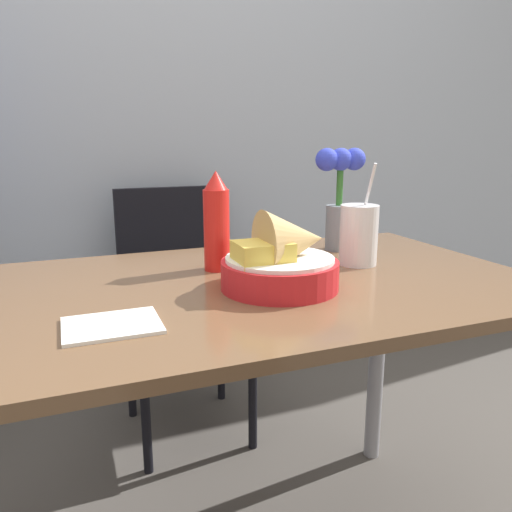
{
  "coord_description": "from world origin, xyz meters",
  "views": [
    {
      "loc": [
        -0.33,
        -0.95,
        1.05
      ],
      "look_at": [
        0.03,
        -0.02,
        0.81
      ],
      "focal_mm": 35.0,
      "sensor_mm": 36.0,
      "label": 1
    }
  ],
  "objects_px": {
    "drink_cup": "(359,237)",
    "flower_vase": "(339,192)",
    "food_basket": "(283,260)",
    "ketchup_bottle": "(217,223)",
    "chair_far_window": "(179,289)"
  },
  "relations": [
    {
      "from": "drink_cup",
      "to": "chair_far_window",
      "type": "bearing_deg",
      "value": 111.47
    },
    {
      "from": "food_basket",
      "to": "chair_far_window",
      "type": "bearing_deg",
      "value": 92.41
    },
    {
      "from": "chair_far_window",
      "to": "flower_vase",
      "type": "xyz_separation_m",
      "value": [
        0.32,
        -0.56,
        0.39
      ]
    },
    {
      "from": "flower_vase",
      "to": "ketchup_bottle",
      "type": "bearing_deg",
      "value": -167.31
    },
    {
      "from": "food_basket",
      "to": "flower_vase",
      "type": "relative_size",
      "value": 0.88
    },
    {
      "from": "chair_far_window",
      "to": "food_basket",
      "type": "bearing_deg",
      "value": -87.59
    },
    {
      "from": "chair_far_window",
      "to": "flower_vase",
      "type": "height_order",
      "value": "flower_vase"
    },
    {
      "from": "chair_far_window",
      "to": "food_basket",
      "type": "xyz_separation_m",
      "value": [
        0.03,
        -0.83,
        0.29
      ]
    },
    {
      "from": "flower_vase",
      "to": "drink_cup",
      "type": "bearing_deg",
      "value": -103.21
    },
    {
      "from": "ketchup_bottle",
      "to": "flower_vase",
      "type": "height_order",
      "value": "flower_vase"
    },
    {
      "from": "food_basket",
      "to": "flower_vase",
      "type": "height_order",
      "value": "flower_vase"
    },
    {
      "from": "drink_cup",
      "to": "flower_vase",
      "type": "distance_m",
      "value": 0.18
    },
    {
      "from": "food_basket",
      "to": "ketchup_bottle",
      "type": "distance_m",
      "value": 0.21
    },
    {
      "from": "ketchup_bottle",
      "to": "drink_cup",
      "type": "bearing_deg",
      "value": -12.65
    },
    {
      "from": "chair_far_window",
      "to": "ketchup_bottle",
      "type": "xyz_separation_m",
      "value": [
        -0.05,
        -0.64,
        0.35
      ]
    }
  ]
}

